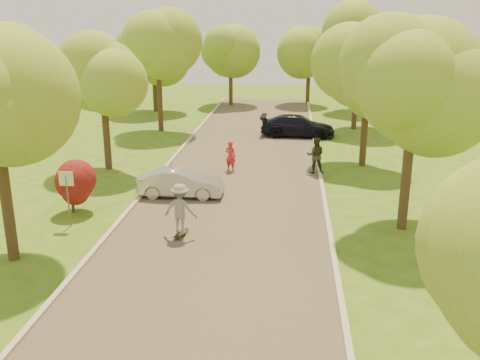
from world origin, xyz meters
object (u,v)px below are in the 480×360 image
at_px(street_sign, 67,187).
at_px(longboard, 181,233).
at_px(silver_sedan, 181,183).
at_px(person_striped, 231,156).
at_px(dark_sedan, 298,126).
at_px(skateboarder, 180,209).
at_px(person_olive, 315,155).

xyz_separation_m(street_sign, longboard, (4.42, -0.55, -1.46)).
bearing_deg(silver_sedan, person_striped, -22.71).
distance_m(street_sign, dark_sedan, 19.20).
bearing_deg(longboard, skateboarder, -171.39).
xyz_separation_m(silver_sedan, person_striped, (1.74, 4.32, 0.17)).
bearing_deg(person_olive, silver_sedan, 35.20).
relative_size(person_striped, person_olive, 0.84).
distance_m(silver_sedan, longboard, 4.61).
bearing_deg(person_olive, person_striped, 0.06).
bearing_deg(skateboarder, longboard, 8.61).
xyz_separation_m(longboard, person_olive, (5.18, 8.83, 0.83)).
height_order(silver_sedan, dark_sedan, dark_sedan).
relative_size(silver_sedan, person_striped, 2.39).
xyz_separation_m(street_sign, silver_sedan, (3.50, 3.93, -0.94)).
height_order(silver_sedan, longboard, silver_sedan).
bearing_deg(silver_sedan, dark_sedan, -22.58).
height_order(skateboarder, person_striped, skateboarder).
distance_m(dark_sedan, longboard, 18.15).
bearing_deg(dark_sedan, skateboarder, 168.91).
bearing_deg(silver_sedan, person_olive, -55.27).
distance_m(skateboarder, person_striped, 8.85).
relative_size(dark_sedan, skateboarder, 2.63).
relative_size(street_sign, person_striped, 1.37).
height_order(longboard, skateboarder, skateboarder).
relative_size(silver_sedan, person_olive, 2.02).
relative_size(longboard, skateboarder, 0.53).
bearing_deg(dark_sedan, person_olive, -171.82).
distance_m(silver_sedan, person_striped, 4.66).
xyz_separation_m(silver_sedan, dark_sedan, (5.27, 13.13, 0.09)).
relative_size(street_sign, person_olive, 1.16).
relative_size(longboard, person_striped, 0.63).
bearing_deg(longboard, person_olive, -111.78).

